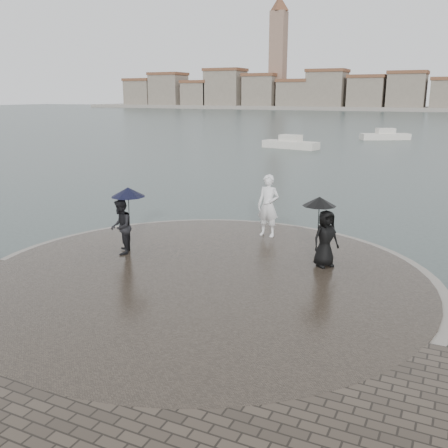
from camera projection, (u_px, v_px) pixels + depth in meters
The scene contains 8 objects.
ground at pixel (125, 343), 10.45m from camera, with size 400.00×400.00×0.00m, color #2B3835.
kerb_ring at pixel (203, 281), 13.46m from camera, with size 12.50×12.50×0.32m, color gray.
quay_tip at pixel (203, 280), 13.46m from camera, with size 11.90×11.90×0.36m, color #2D261E.
statue at pixel (268, 206), 16.79m from camera, with size 0.77×0.50×2.10m, color white.
visitor_left at pixel (123, 218), 14.89m from camera, with size 1.23×1.12×2.04m.
visitor_right at pixel (324, 229), 13.84m from camera, with size 1.17×1.04×1.95m.
far_skyline at pixel (427, 92), 151.85m from camera, with size 260.00×20.00×37.00m.
boats at pixel (398, 141), 51.01m from camera, with size 24.31×17.21×1.50m.
Camera 1 is at (5.98, -7.65, 5.05)m, focal length 40.00 mm.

